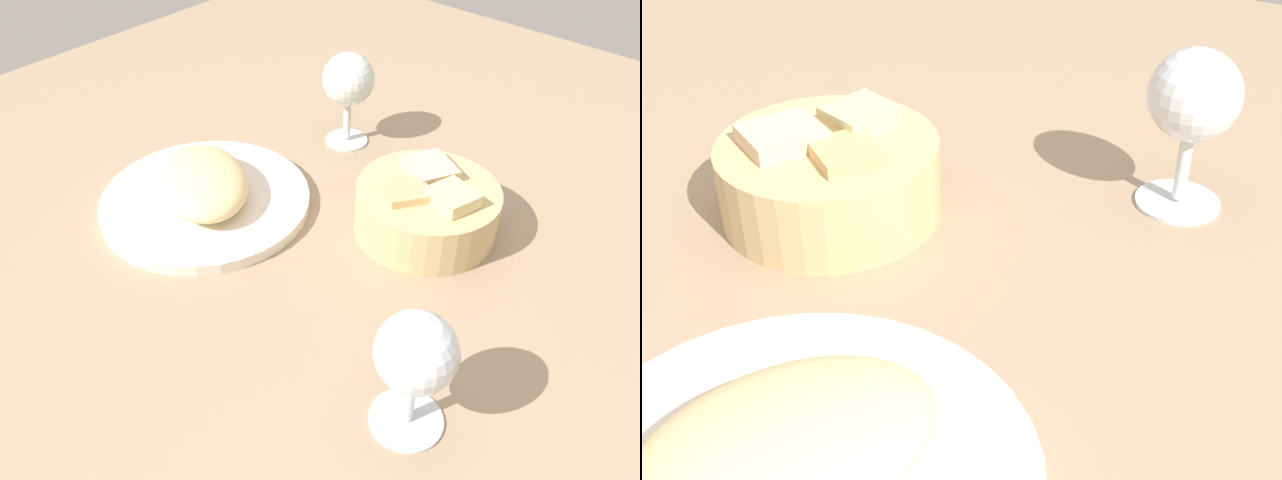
# 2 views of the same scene
# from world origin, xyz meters

# --- Properties ---
(ground_plane) EXTENTS (1.40, 1.40, 0.02)m
(ground_plane) POSITION_xyz_m (0.00, 0.00, -0.01)
(ground_plane) COLOR #A08569
(omelette) EXTENTS (0.19, 0.17, 0.04)m
(omelette) POSITION_xyz_m (-0.17, -0.07, 0.04)
(omelette) COLOR beige
(omelette) RESTS_ON plate
(bread_basket) EXTENTS (0.16, 0.16, 0.08)m
(bread_basket) POSITION_xyz_m (0.06, 0.07, 0.03)
(bread_basket) COLOR tan
(bread_basket) RESTS_ON ground_plane
(wine_glass_near) EXTENTS (0.07, 0.07, 0.13)m
(wine_glass_near) POSITION_xyz_m (0.20, -0.16, 0.08)
(wine_glass_near) COLOR silver
(wine_glass_near) RESTS_ON ground_plane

